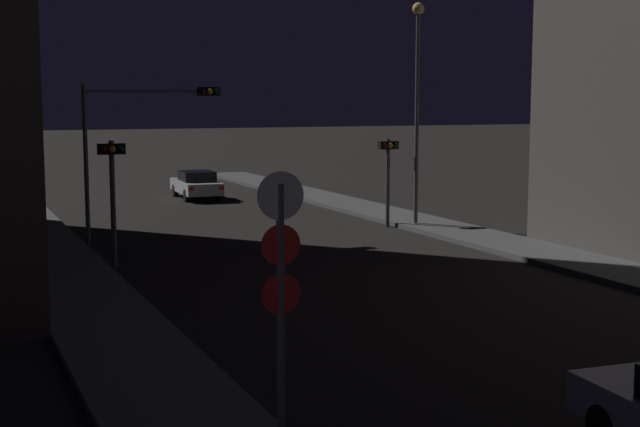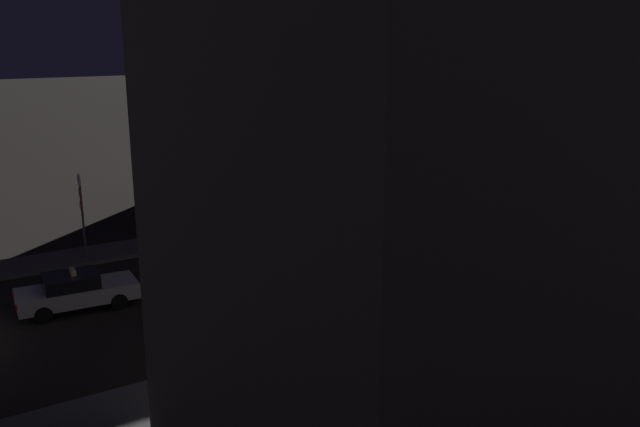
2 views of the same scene
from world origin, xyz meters
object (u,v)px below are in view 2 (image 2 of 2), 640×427
object	(u,v)px
taxi	(76,291)
traffic_light_left_kerb	(387,170)
traffic_light_overhead	(475,144)
street_lamp_far_block	(635,143)
sign_pole_left	(82,207)
traffic_light_right_kerb	(616,205)
street_lamp_near_block	(247,231)

from	to	relation	value
taxi	traffic_light_left_kerb	distance (m)	19.20
traffic_light_overhead	street_lamp_far_block	distance (m)	10.84
traffic_light_left_kerb	street_lamp_far_block	bearing A→B (deg)	17.47
traffic_light_left_kerb	sign_pole_left	bearing A→B (deg)	-93.46
traffic_light_right_kerb	street_lamp_near_block	world-z (taller)	street_lamp_near_block
street_lamp_far_block	street_lamp_near_block	bearing A→B (deg)	-90.75
traffic_light_overhead	traffic_light_left_kerb	world-z (taller)	traffic_light_overhead
traffic_light_left_kerb	street_lamp_far_block	world-z (taller)	street_lamp_far_block
taxi	traffic_light_overhead	xyz separation A→B (m)	(-2.77, 23.45, 3.31)
traffic_light_right_kerb	sign_pole_left	world-z (taller)	sign_pole_left
sign_pole_left	street_lamp_near_block	distance (m)	13.56
street_lamp_near_block	taxi	bearing A→B (deg)	-154.77
traffic_light_overhead	sign_pole_left	world-z (taller)	traffic_light_overhead
street_lamp_far_block	traffic_light_right_kerb	bearing A→B (deg)	148.64
street_lamp_near_block	street_lamp_far_block	xyz separation A→B (m)	(0.25, 18.86, 1.17)
sign_pole_left	street_lamp_near_block	world-z (taller)	street_lamp_near_block
traffic_light_left_kerb	sign_pole_left	distance (m)	16.84
traffic_light_left_kerb	street_lamp_far_block	xyz separation A→B (m)	(12.53, 3.94, 2.90)
traffic_light_left_kerb	street_lamp_near_block	size ratio (longest dim) A/B	0.52
traffic_light_overhead	street_lamp_far_block	size ratio (longest dim) A/B	0.65
sign_pole_left	taxi	bearing A→B (deg)	-16.98
traffic_light_overhead	traffic_light_left_kerb	bearing A→B (deg)	-110.63
taxi	street_lamp_near_block	distance (m)	9.26
taxi	traffic_light_overhead	bearing A→B (deg)	96.73
traffic_light_left_kerb	street_lamp_near_block	bearing A→B (deg)	-50.52
traffic_light_right_kerb	traffic_light_overhead	bearing A→B (deg)	177.62
traffic_light_right_kerb	street_lamp_near_block	xyz separation A→B (m)	(0.69, -19.43, 1.93)
street_lamp_near_block	street_lamp_far_block	distance (m)	18.90
traffic_light_right_kerb	sign_pole_left	distance (m)	24.77
traffic_light_right_kerb	street_lamp_near_block	size ratio (longest dim) A/B	0.48
traffic_light_overhead	traffic_light_left_kerb	size ratio (longest dim) A/B	1.46
street_lamp_near_block	street_lamp_far_block	world-z (taller)	street_lamp_far_block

